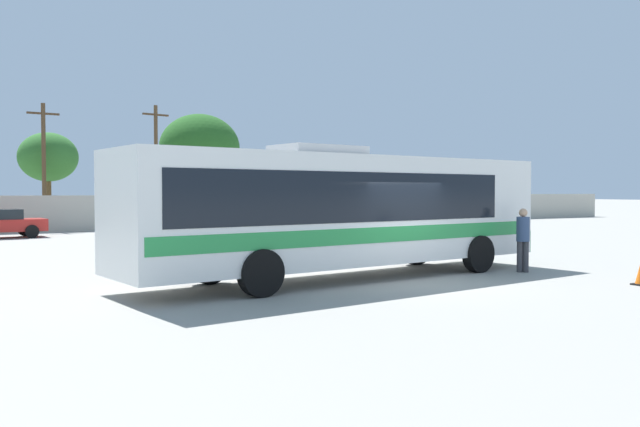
{
  "coord_description": "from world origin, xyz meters",
  "views": [
    {
      "loc": [
        -9.92,
        -13.04,
        2.28
      ],
      "look_at": [
        0.36,
        5.34,
        1.56
      ],
      "focal_mm": 36.65,
      "sensor_mm": 36.0,
      "label": 1
    }
  ],
  "objects_px": {
    "utility_pole_near": "(44,164)",
    "roadside_tree_midright": "(200,148)",
    "utility_pole_far": "(156,163)",
    "roadside_tree_midleft": "(48,157)",
    "coach_bus_white_green": "(342,209)",
    "attendant_by_bus_door": "(523,236)"
  },
  "relations": [
    {
      "from": "attendant_by_bus_door",
      "to": "utility_pole_far",
      "type": "xyz_separation_m",
      "value": [
        -2.57,
        28.72,
        3.06
      ]
    },
    {
      "from": "utility_pole_near",
      "to": "roadside_tree_midright",
      "type": "bearing_deg",
      "value": 22.45
    },
    {
      "from": "attendant_by_bus_door",
      "to": "utility_pole_far",
      "type": "height_order",
      "value": "utility_pole_far"
    },
    {
      "from": "utility_pole_near",
      "to": "roadside_tree_midleft",
      "type": "bearing_deg",
      "value": 77.11
    },
    {
      "from": "utility_pole_near",
      "to": "coach_bus_white_green",
      "type": "bearing_deg",
      "value": -81.06
    },
    {
      "from": "roadside_tree_midleft",
      "to": "roadside_tree_midright",
      "type": "relative_size",
      "value": 0.75
    },
    {
      "from": "coach_bus_white_green",
      "to": "utility_pole_near",
      "type": "relative_size",
      "value": 1.68
    },
    {
      "from": "utility_pole_near",
      "to": "utility_pole_far",
      "type": "relative_size",
      "value": 0.95
    },
    {
      "from": "attendant_by_bus_door",
      "to": "roadside_tree_midleft",
      "type": "xyz_separation_m",
      "value": [
        -8.87,
        30.07,
        3.34
      ]
    },
    {
      "from": "coach_bus_white_green",
      "to": "utility_pole_far",
      "type": "distance_m",
      "value": 27.66
    },
    {
      "from": "coach_bus_white_green",
      "to": "roadside_tree_midleft",
      "type": "distance_m",
      "value": 29.14
    },
    {
      "from": "coach_bus_white_green",
      "to": "roadside_tree_midleft",
      "type": "relative_size",
      "value": 2.11
    },
    {
      "from": "utility_pole_near",
      "to": "roadside_tree_midleft",
      "type": "relative_size",
      "value": 1.26
    },
    {
      "from": "attendant_by_bus_door",
      "to": "utility_pole_far",
      "type": "distance_m",
      "value": 28.99
    },
    {
      "from": "utility_pole_far",
      "to": "roadside_tree_midleft",
      "type": "height_order",
      "value": "utility_pole_far"
    },
    {
      "from": "attendant_by_bus_door",
      "to": "utility_pole_near",
      "type": "height_order",
      "value": "utility_pole_near"
    },
    {
      "from": "utility_pole_far",
      "to": "roadside_tree_midright",
      "type": "distance_m",
      "value": 5.79
    },
    {
      "from": "roadside_tree_midleft",
      "to": "roadside_tree_midright",
      "type": "bearing_deg",
      "value": 12.9
    },
    {
      "from": "utility_pole_near",
      "to": "roadside_tree_midright",
      "type": "distance_m",
      "value": 11.99
    },
    {
      "from": "roadside_tree_midright",
      "to": "utility_pole_far",
      "type": "bearing_deg",
      "value": -138.22
    },
    {
      "from": "utility_pole_far",
      "to": "roadside_tree_midleft",
      "type": "xyz_separation_m",
      "value": [
        -6.3,
        1.35,
        0.28
      ]
    },
    {
      "from": "utility_pole_near",
      "to": "roadside_tree_midleft",
      "type": "height_order",
      "value": "utility_pole_near"
    }
  ]
}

